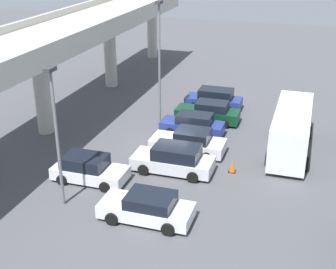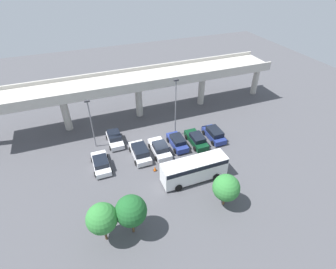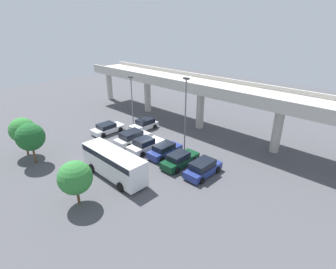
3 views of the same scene
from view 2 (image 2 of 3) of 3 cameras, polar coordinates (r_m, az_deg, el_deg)
The scene contains 16 objects.
ground_plane at distance 37.64m, azimuth -2.12°, elevation -2.76°, with size 98.86×98.86×0.00m, color #4C4C51.
highway_overpass at distance 42.37m, azimuth -6.64°, elevation 11.15°, with size 47.24×6.11×7.33m.
parked_car_0 at distance 35.06m, azimuth -14.39°, elevation -6.08°, with size 2.21×4.68×1.43m.
parked_car_1 at distance 38.83m, azimuth -11.52°, elevation -0.86°, with size 2.15×4.30×1.52m.
parked_car_2 at distance 35.72m, azimuth -6.12°, elevation -3.81°, with size 2.25×4.86×1.67m.
parked_car_3 at distance 36.23m, azimuth -1.80°, elevation -3.06°, with size 2.24×4.80×1.59m.
parked_car_4 at distance 37.39m, azimuth 2.04°, elevation -1.58°, with size 2.01×4.42×1.60m.
parked_car_5 at distance 38.04m, azimuth 6.21°, elevation -1.08°, with size 2.04×4.77×1.61m.
parked_car_6 at distance 39.43m, azimuth 9.99°, elevation 0.10°, with size 2.07×4.49×1.66m.
shuttle_bus at distance 31.93m, azimuth 5.75°, elevation -7.35°, with size 8.09×2.55×2.84m.
lamp_post_near_aisle at distance 36.73m, azimuth -16.44°, elevation 2.95°, with size 0.70×0.35×7.45m.
lamp_post_mid_lot at distance 37.29m, azimuth 1.67°, elevation 6.53°, with size 0.70×0.35×9.07m.
tree_front_left at distance 25.86m, azimuth -14.18°, elevation -17.31°, with size 2.95×2.95×4.65m.
tree_front_centre at distance 25.89m, azimuth -8.06°, elevation -16.14°, with size 3.08×3.08×4.73m.
tree_front_far_right at distance 28.94m, azimuth 12.56°, elevation -11.24°, with size 2.94×2.94×4.12m.
traffic_cone at distance 33.77m, azimuth -2.86°, elevation -7.44°, with size 0.44×0.44×0.70m.
Camera 2 is at (-9.32, -27.99, 23.38)m, focal length 28.00 mm.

